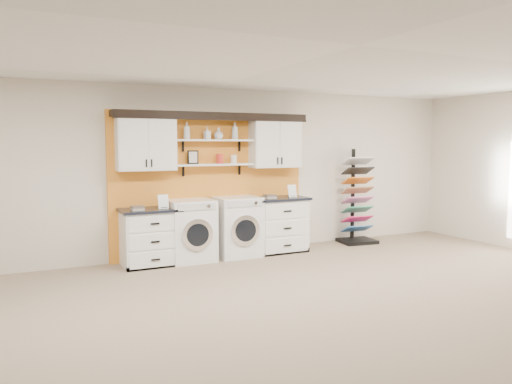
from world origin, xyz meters
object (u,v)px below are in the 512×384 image
base_cabinet_right (279,224)px  base_cabinet_left (150,237)px  dryer (237,226)px  washer (191,230)px  sample_rack (357,214)px

base_cabinet_right → base_cabinet_left: bearing=180.0°
base_cabinet_left → base_cabinet_right: size_ratio=0.93×
base_cabinet_left → base_cabinet_right: bearing=-0.0°
base_cabinet_right → dryer: (-0.80, -0.00, 0.02)m
base_cabinet_right → washer: size_ratio=0.98×
base_cabinet_left → washer: bearing=-0.3°
dryer → sample_rack: 2.50m
base_cabinet_left → sample_rack: sample_rack is taller
dryer → sample_rack: size_ratio=0.56×
dryer → base_cabinet_left: bearing=179.9°
base_cabinet_left → washer: washer is taller
dryer → sample_rack: sample_rack is taller
washer → sample_rack: sample_rack is taller
base_cabinet_left → sample_rack: bearing=0.5°
washer → dryer: dryer is taller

